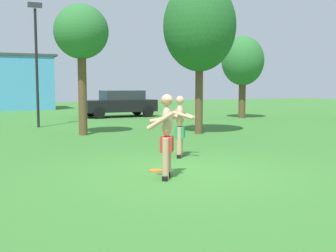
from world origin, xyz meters
name	(u,v)px	position (x,y,z in m)	size (l,w,h in m)	color
ground_plane	(185,173)	(0.00, 0.00, 0.00)	(80.00, 80.00, 0.00)	#38752D
player_with_cap	(167,132)	(-0.55, -0.27, 0.94)	(0.79, 0.67, 1.72)	black
player_in_green	(180,125)	(0.75, 1.84, 0.84)	(0.74, 0.75, 1.61)	black
frisbee	(156,171)	(-0.50, 0.43, 0.01)	(0.30, 0.30, 0.03)	orange
car_black_near_post	(120,103)	(3.38, 15.94, 0.82)	(4.38, 2.18, 1.58)	black
lamp_post	(36,51)	(-1.82, 11.37, 3.38)	(0.60, 0.24, 5.49)	black
tree_left_field	(200,27)	(3.67, 6.34, 4.11)	(2.79, 2.79, 5.86)	brown
tree_right_field	(81,34)	(-0.58, 7.68, 3.79)	(2.03, 2.03, 4.88)	brown
tree_behind_players	(243,62)	(9.61, 12.28, 3.24)	(2.42, 2.42, 4.69)	brown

